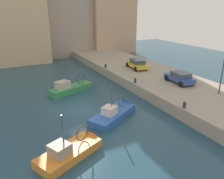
% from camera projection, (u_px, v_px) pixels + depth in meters
% --- Properties ---
extents(water_surface, '(80.00, 80.00, 0.00)m').
position_uv_depth(water_surface, '(83.00, 111.00, 22.37)').
color(water_surface, navy).
rests_on(water_surface, ground).
extents(quay_wall, '(9.00, 56.00, 1.20)m').
position_uv_depth(quay_wall, '(173.00, 87.00, 27.13)').
color(quay_wall, '#9E9384').
rests_on(quay_wall, ground).
extents(fishing_boat_orange, '(5.68, 3.91, 4.16)m').
position_uv_depth(fishing_boat_orange, '(74.00, 153.00, 15.72)').
color(fishing_boat_orange, orange).
rests_on(fishing_boat_orange, ground).
extents(fishing_boat_blue, '(6.11, 4.55, 4.08)m').
position_uv_depth(fishing_boat_blue, '(116.00, 115.00, 21.27)').
color(fishing_boat_blue, '#2D60B7').
rests_on(fishing_boat_blue, ground).
extents(fishing_boat_green, '(6.35, 3.45, 4.57)m').
position_uv_depth(fishing_boat_green, '(73.00, 90.00, 27.42)').
color(fishing_boat_green, '#388951').
rests_on(fishing_boat_green, ground).
extents(parked_car_blue, '(2.15, 3.95, 1.32)m').
position_uv_depth(parked_car_blue, '(180.00, 77.00, 26.54)').
color(parked_car_blue, '#334C9E').
rests_on(parked_car_blue, quay_wall).
extents(parked_car_yellow, '(2.27, 4.18, 1.38)m').
position_uv_depth(parked_car_yellow, '(137.00, 64.00, 32.75)').
color(parked_car_yellow, gold).
rests_on(parked_car_yellow, quay_wall).
extents(mooring_bollard_south, '(0.28, 0.28, 0.55)m').
position_uv_depth(mooring_bollard_south, '(184.00, 105.00, 20.03)').
color(mooring_bollard_south, '#2D2D33').
rests_on(mooring_bollard_south, quay_wall).
extents(mooring_bollard_mid, '(0.28, 0.28, 0.55)m').
position_uv_depth(mooring_bollard_mid, '(135.00, 80.00, 26.71)').
color(mooring_bollard_mid, '#2D2D33').
rests_on(mooring_bollard_mid, quay_wall).
extents(mooring_bollard_north, '(0.28, 0.28, 0.55)m').
position_uv_depth(mooring_bollard_north, '(106.00, 66.00, 33.38)').
color(mooring_bollard_north, '#2D2D33').
rests_on(mooring_bollard_north, quay_wall).
extents(quay_streetlamp, '(0.36, 0.36, 4.83)m').
position_uv_depth(quay_streetlamp, '(224.00, 63.00, 22.23)').
color(quay_streetlamp, '#38383D').
rests_on(quay_streetlamp, quay_wall).
extents(waterfront_building_west_mid, '(10.83, 7.70, 19.54)m').
position_uv_depth(waterfront_building_west_mid, '(12.00, 6.00, 38.91)').
color(waterfront_building_west_mid, '#D1B284').
rests_on(waterfront_building_west_mid, ground).
extents(waterfront_building_east_mid, '(11.32, 6.30, 15.99)m').
position_uv_depth(waterfront_building_east_mid, '(63.00, 16.00, 45.66)').
color(waterfront_building_east_mid, '#A39384').
rests_on(waterfront_building_east_mid, ground).
extents(waterfront_building_east, '(9.91, 7.49, 19.67)m').
position_uv_depth(waterfront_building_east, '(110.00, 6.00, 48.92)').
color(waterfront_building_east, tan).
rests_on(waterfront_building_east, ground).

